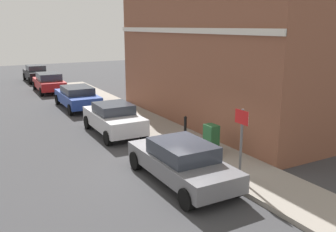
% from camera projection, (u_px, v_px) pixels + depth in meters
% --- Properties ---
extents(ground, '(80.00, 80.00, 0.00)m').
position_uv_depth(ground, '(168.00, 170.00, 12.85)').
color(ground, '#38383A').
extents(sidewalk, '(2.21, 30.00, 0.15)m').
position_uv_depth(sidewalk, '(146.00, 122.00, 18.90)').
color(sidewalk, gray).
rests_on(sidewalk, ground).
extents(corner_building, '(7.14, 13.26, 7.51)m').
position_uv_depth(corner_building, '(236.00, 49.00, 19.06)').
color(corner_building, brown).
rests_on(corner_building, ground).
extents(car_grey, '(1.89, 4.48, 1.36)m').
position_uv_depth(car_grey, '(181.00, 161.00, 11.67)').
color(car_grey, slate).
rests_on(car_grey, ground).
extents(car_silver, '(1.91, 4.08, 1.45)m').
position_uv_depth(car_silver, '(114.00, 118.00, 16.92)').
color(car_silver, '#B7B7BC').
rests_on(car_silver, ground).
extents(car_blue, '(1.97, 4.48, 1.35)m').
position_uv_depth(car_blue, '(77.00, 97.00, 22.25)').
color(car_blue, navy).
rests_on(car_blue, ground).
extents(car_red, '(2.00, 4.34, 1.46)m').
position_uv_depth(car_red, '(49.00, 82.00, 27.77)').
color(car_red, maroon).
rests_on(car_red, ground).
extents(car_black, '(1.80, 4.22, 1.49)m').
position_uv_depth(car_black, '(36.00, 73.00, 33.01)').
color(car_black, black).
rests_on(car_black, ground).
extents(utility_cabinet, '(0.46, 0.61, 1.15)m').
position_uv_depth(utility_cabinet, '(211.00, 141.00, 13.86)').
color(utility_cabinet, '#1E4C28').
rests_on(utility_cabinet, sidewalk).
extents(bollard_near_cabinet, '(0.14, 0.14, 1.04)m').
position_uv_depth(bollard_near_cabinet, '(185.00, 127.00, 15.60)').
color(bollard_near_cabinet, black).
rests_on(bollard_near_cabinet, sidewalk).
extents(street_sign, '(0.08, 0.60, 2.30)m').
position_uv_depth(street_sign, '(241.00, 134.00, 11.30)').
color(street_sign, '#59595B').
rests_on(street_sign, sidewalk).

